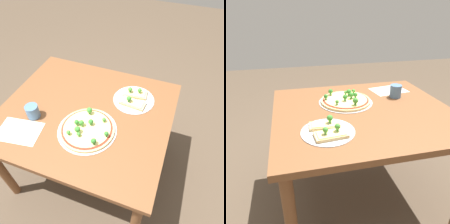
% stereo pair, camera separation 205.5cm
% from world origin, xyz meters
% --- Properties ---
extents(ground_plane, '(8.00, 8.00, 0.00)m').
position_xyz_m(ground_plane, '(0.00, 0.00, 0.00)').
color(ground_plane, brown).
extents(dining_table, '(1.10, 0.96, 0.71)m').
position_xyz_m(dining_table, '(0.00, 0.00, 0.62)').
color(dining_table, brown).
rests_on(dining_table, ground_plane).
extents(pizza_tray_whole, '(0.36, 0.36, 0.07)m').
position_xyz_m(pizza_tray_whole, '(-0.08, 0.14, 0.72)').
color(pizza_tray_whole, '#B7B7BC').
rests_on(pizza_tray_whole, dining_table).
extents(pizza_tray_slice, '(0.28, 0.28, 0.07)m').
position_xyz_m(pizza_tray_slice, '(-0.26, -0.21, 0.72)').
color(pizza_tray_slice, '#B7B7BC').
rests_on(pizza_tray_slice, dining_table).
extents(drinking_cup, '(0.08, 0.08, 0.09)m').
position_xyz_m(drinking_cup, '(0.29, 0.15, 0.75)').
color(drinking_cup, '#4C7099').
rests_on(drinking_cup, dining_table).
extents(paper_menu, '(0.28, 0.21, 0.00)m').
position_xyz_m(paper_menu, '(0.30, 0.29, 0.71)').
color(paper_menu, silver).
rests_on(paper_menu, dining_table).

